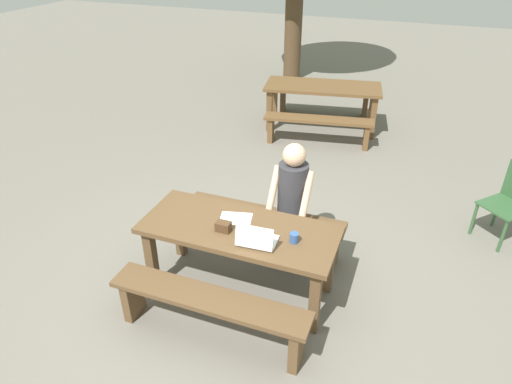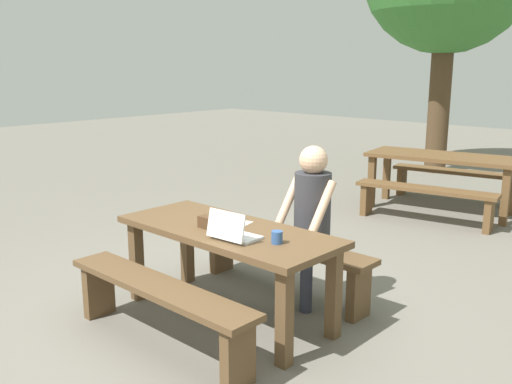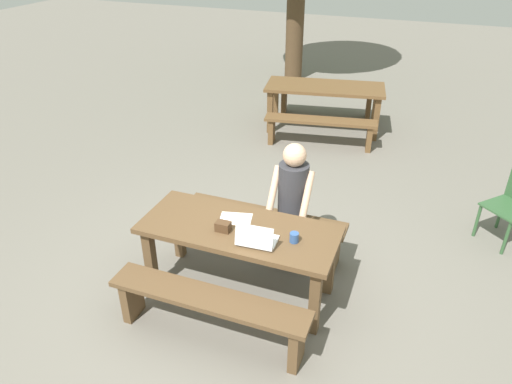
{
  "view_description": "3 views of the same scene",
  "coord_description": "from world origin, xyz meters",
  "px_view_note": "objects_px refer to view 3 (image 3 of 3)",
  "views": [
    {
      "loc": [
        1.35,
        -3.12,
        3.13
      ],
      "look_at": [
        0.07,
        0.25,
        0.98
      ],
      "focal_mm": 31.81,
      "sensor_mm": 36.0,
      "label": 1
    },
    {
      "loc": [
        2.99,
        -2.91,
        1.96
      ],
      "look_at": [
        0.07,
        0.25,
        0.98
      ],
      "focal_mm": 39.72,
      "sensor_mm": 36.0,
      "label": 2
    },
    {
      "loc": [
        1.43,
        -3.31,
        3.18
      ],
      "look_at": [
        0.07,
        0.25,
        0.98
      ],
      "focal_mm": 33.52,
      "sensor_mm": 36.0,
      "label": 3
    }
  ],
  "objects_px": {
    "small_pouch": "(223,226)",
    "laptop": "(257,238)",
    "picnic_table_front": "(239,237)",
    "coffee_mug": "(294,237)",
    "person_seated": "(292,195)",
    "picnic_table_mid": "(325,92)"
  },
  "relations": [
    {
      "from": "small_pouch",
      "to": "laptop",
      "type": "bearing_deg",
      "value": -12.23
    },
    {
      "from": "picnic_table_front",
      "to": "coffee_mug",
      "type": "distance_m",
      "value": 0.56
    },
    {
      "from": "picnic_table_front",
      "to": "small_pouch",
      "type": "bearing_deg",
      "value": -137.77
    },
    {
      "from": "picnic_table_front",
      "to": "coffee_mug",
      "type": "relative_size",
      "value": 20.21
    },
    {
      "from": "picnic_table_front",
      "to": "person_seated",
      "type": "xyz_separation_m",
      "value": [
        0.3,
        0.64,
        0.17
      ]
    },
    {
      "from": "laptop",
      "to": "coffee_mug",
      "type": "distance_m",
      "value": 0.33
    },
    {
      "from": "person_seated",
      "to": "picnic_table_mid",
      "type": "height_order",
      "value": "person_seated"
    },
    {
      "from": "person_seated",
      "to": "small_pouch",
      "type": "bearing_deg",
      "value": -119.4
    },
    {
      "from": "picnic_table_mid",
      "to": "laptop",
      "type": "bearing_deg",
      "value": -93.61
    },
    {
      "from": "picnic_table_front",
      "to": "picnic_table_mid",
      "type": "relative_size",
      "value": 0.89
    },
    {
      "from": "small_pouch",
      "to": "person_seated",
      "type": "relative_size",
      "value": 0.1
    },
    {
      "from": "small_pouch",
      "to": "coffee_mug",
      "type": "relative_size",
      "value": 1.47
    },
    {
      "from": "laptop",
      "to": "small_pouch",
      "type": "height_order",
      "value": "laptop"
    },
    {
      "from": "coffee_mug",
      "to": "person_seated",
      "type": "height_order",
      "value": "person_seated"
    },
    {
      "from": "picnic_table_front",
      "to": "laptop",
      "type": "height_order",
      "value": "laptop"
    },
    {
      "from": "picnic_table_front",
      "to": "small_pouch",
      "type": "xyz_separation_m",
      "value": [
        -0.11,
        -0.1,
        0.16
      ]
    },
    {
      "from": "laptop",
      "to": "picnic_table_mid",
      "type": "relative_size",
      "value": 0.17
    },
    {
      "from": "picnic_table_front",
      "to": "laptop",
      "type": "xyz_separation_m",
      "value": [
        0.24,
        -0.18,
        0.17
      ]
    },
    {
      "from": "picnic_table_mid",
      "to": "person_seated",
      "type": "bearing_deg",
      "value": -91.22
    },
    {
      "from": "laptop",
      "to": "picnic_table_mid",
      "type": "distance_m",
      "value": 4.47
    },
    {
      "from": "laptop",
      "to": "person_seated",
      "type": "height_order",
      "value": "person_seated"
    },
    {
      "from": "picnic_table_front",
      "to": "laptop",
      "type": "relative_size",
      "value": 5.25
    }
  ]
}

